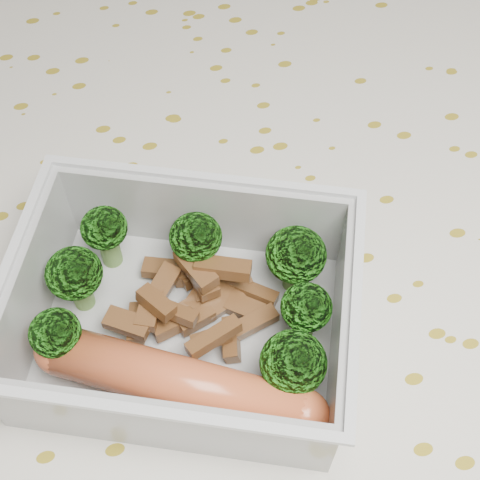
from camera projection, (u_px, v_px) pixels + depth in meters
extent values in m
cube|color=brown|center=(227.00, 301.00, 0.40)|extent=(1.40, 0.90, 0.04)
cube|color=silver|center=(226.00, 281.00, 0.38)|extent=(1.46, 0.96, 0.01)
cube|color=silver|center=(187.00, 335.00, 0.35)|extent=(0.19, 0.17, 0.00)
cube|color=silver|center=(204.00, 215.00, 0.36)|extent=(0.15, 0.06, 0.05)
cube|color=silver|center=(158.00, 424.00, 0.30)|extent=(0.15, 0.06, 0.05)
cube|color=silver|center=(339.00, 329.00, 0.32)|extent=(0.05, 0.11, 0.05)
cube|color=silver|center=(33.00, 290.00, 0.34)|extent=(0.05, 0.11, 0.05)
cube|color=silver|center=(203.00, 177.00, 0.34)|extent=(0.16, 0.07, 0.00)
cube|color=silver|center=(149.00, 412.00, 0.27)|extent=(0.16, 0.07, 0.00)
cube|color=silver|center=(356.00, 303.00, 0.30)|extent=(0.05, 0.11, 0.00)
cube|color=silver|center=(9.00, 260.00, 0.31)|extent=(0.05, 0.11, 0.00)
cylinder|color=#608C3F|center=(110.00, 249.00, 0.37)|extent=(0.01, 0.01, 0.02)
ellipsoid|color=#238016|center=(104.00, 228.00, 0.35)|extent=(0.02, 0.02, 0.02)
cylinder|color=#608C3F|center=(198.00, 258.00, 0.36)|extent=(0.01, 0.01, 0.02)
ellipsoid|color=#238016|center=(196.00, 237.00, 0.35)|extent=(0.03, 0.03, 0.02)
cylinder|color=#608C3F|center=(293.00, 275.00, 0.36)|extent=(0.01, 0.01, 0.02)
ellipsoid|color=#238016|center=(296.00, 255.00, 0.34)|extent=(0.03, 0.03, 0.03)
cylinder|color=#608C3F|center=(82.00, 293.00, 0.35)|extent=(0.01, 0.01, 0.02)
ellipsoid|color=#238016|center=(74.00, 273.00, 0.34)|extent=(0.03, 0.03, 0.02)
cylinder|color=#608C3F|center=(303.00, 326.00, 0.34)|extent=(0.01, 0.01, 0.02)
ellipsoid|color=#238016|center=(306.00, 307.00, 0.32)|extent=(0.03, 0.03, 0.02)
cylinder|color=#608C3F|center=(64.00, 351.00, 0.33)|extent=(0.01, 0.01, 0.02)
ellipsoid|color=#238016|center=(55.00, 333.00, 0.32)|extent=(0.02, 0.02, 0.02)
cylinder|color=#608C3F|center=(291.00, 380.00, 0.33)|extent=(0.01, 0.01, 0.02)
ellipsoid|color=#238016|center=(293.00, 363.00, 0.31)|extent=(0.03, 0.03, 0.03)
cube|color=brown|center=(231.00, 339.00, 0.34)|extent=(0.01, 0.02, 0.01)
cube|color=brown|center=(245.00, 308.00, 0.35)|extent=(0.02, 0.02, 0.01)
cube|color=brown|center=(162.00, 286.00, 0.35)|extent=(0.02, 0.03, 0.01)
cube|color=brown|center=(214.00, 337.00, 0.32)|extent=(0.03, 0.02, 0.01)
cube|color=brown|center=(211.00, 338.00, 0.33)|extent=(0.02, 0.01, 0.01)
cube|color=brown|center=(169.00, 269.00, 0.37)|extent=(0.03, 0.02, 0.01)
cube|color=brown|center=(223.00, 268.00, 0.34)|extent=(0.03, 0.02, 0.01)
cube|color=brown|center=(251.00, 324.00, 0.35)|extent=(0.03, 0.02, 0.01)
cube|color=brown|center=(174.00, 324.00, 0.35)|extent=(0.02, 0.01, 0.01)
cube|color=brown|center=(198.00, 272.00, 0.37)|extent=(0.02, 0.02, 0.01)
cube|color=brown|center=(196.00, 320.00, 0.35)|extent=(0.02, 0.01, 0.01)
cube|color=brown|center=(254.00, 293.00, 0.36)|extent=(0.03, 0.02, 0.01)
cube|color=brown|center=(137.00, 323.00, 0.35)|extent=(0.01, 0.02, 0.01)
cube|color=brown|center=(201.00, 284.00, 0.36)|extent=(0.01, 0.02, 0.01)
cube|color=brown|center=(193.00, 276.00, 0.36)|extent=(0.02, 0.01, 0.01)
cube|color=brown|center=(178.00, 314.00, 0.35)|extent=(0.03, 0.02, 0.01)
cube|color=brown|center=(149.00, 310.00, 0.34)|extent=(0.02, 0.02, 0.01)
cube|color=brown|center=(202.00, 293.00, 0.36)|extent=(0.02, 0.02, 0.01)
cube|color=brown|center=(172.00, 311.00, 0.34)|extent=(0.03, 0.02, 0.01)
cube|color=brown|center=(228.00, 283.00, 0.36)|extent=(0.03, 0.01, 0.01)
cube|color=brown|center=(196.00, 268.00, 0.35)|extent=(0.02, 0.03, 0.01)
cube|color=brown|center=(200.00, 275.00, 0.35)|extent=(0.02, 0.03, 0.01)
cube|color=brown|center=(128.00, 323.00, 0.34)|extent=(0.03, 0.02, 0.01)
cube|color=brown|center=(223.00, 303.00, 0.36)|extent=(0.03, 0.02, 0.01)
cube|color=brown|center=(156.00, 303.00, 0.34)|extent=(0.02, 0.02, 0.01)
cylinder|color=#D05C32|center=(178.00, 382.00, 0.32)|extent=(0.12, 0.08, 0.03)
sphere|color=#D05C32|center=(303.00, 416.00, 0.31)|extent=(0.03, 0.03, 0.03)
sphere|color=#D05C32|center=(60.00, 350.00, 0.32)|extent=(0.03, 0.03, 0.03)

